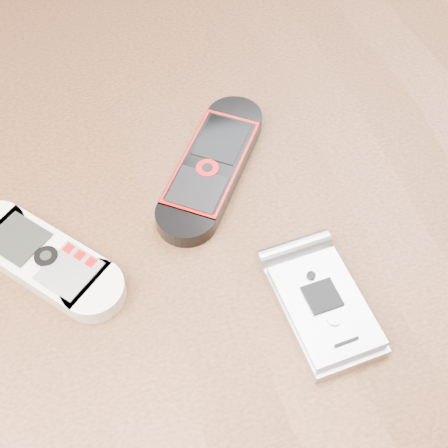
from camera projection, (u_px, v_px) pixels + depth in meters
table at (219, 297)px, 0.58m from camera, size 1.20×0.80×0.75m
nokia_white at (43, 259)px, 0.47m from camera, size 0.13×0.14×0.02m
nokia_black_red at (212, 166)px, 0.53m from camera, size 0.14×0.16×0.02m
motorola_razr at (323, 305)px, 0.45m from camera, size 0.06×0.11×0.02m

